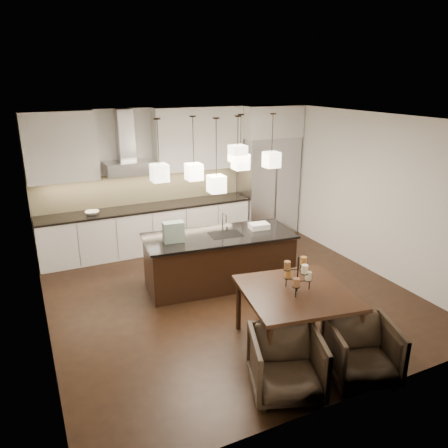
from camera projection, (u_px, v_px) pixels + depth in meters
name	position (u px, v px, depth m)	size (l,w,h in m)	color
floor	(229.00, 295.00, 7.11)	(5.50, 5.50, 0.02)	black
ceiling	(230.00, 118.00, 6.21)	(5.50, 5.50, 0.02)	white
wall_back	(171.00, 177.00, 9.02)	(5.50, 0.02, 2.80)	silver
wall_front	(352.00, 287.00, 4.30)	(5.50, 0.02, 2.80)	silver
wall_left	(35.00, 240.00, 5.54)	(0.02, 5.50, 2.80)	silver
wall_right	(368.00, 193.00, 7.78)	(0.02, 5.50, 2.80)	silver
refrigerator	(268.00, 186.00, 9.65)	(1.20, 0.72, 2.15)	#B7B7BA
fridge_panel	(270.00, 121.00, 9.20)	(1.26, 0.72, 0.65)	silver
lower_cabinets	(149.00, 230.00, 8.79)	(4.21, 0.62, 0.88)	silver
countertop	(147.00, 208.00, 8.65)	(4.21, 0.66, 0.04)	black
backsplash	(142.00, 188.00, 8.80)	(4.21, 0.02, 0.63)	tan
upper_cab_left	(60.00, 147.00, 7.76)	(1.25, 0.35, 1.25)	silver
upper_cab_right	(199.00, 139.00, 8.83)	(1.86, 0.35, 1.25)	silver
hood_canopy	(129.00, 168.00, 8.30)	(0.90, 0.52, 0.24)	#B7B7BA
hood_chimney	(125.00, 135.00, 8.21)	(0.30, 0.28, 0.96)	#B7B7BA
fruit_bowl	(92.00, 213.00, 8.15)	(0.26, 0.26, 0.06)	silver
island_body	(219.00, 260.00, 7.37)	(2.40, 0.96, 0.84)	black
island_top	(219.00, 236.00, 7.23)	(2.47, 1.03, 0.04)	black
faucet	(223.00, 222.00, 7.28)	(0.10, 0.23, 0.36)	silver
tote_bag	(173.00, 232.00, 6.87)	(0.33, 0.17, 0.33)	#1E4D2E
food_container	(259.00, 226.00, 7.50)	(0.33, 0.23, 0.10)	silver
dining_table	(295.00, 318.00, 5.64)	(1.33, 1.33, 0.80)	black
candelabra	(298.00, 274.00, 5.44)	(0.38, 0.38, 0.47)	black
candle_a	(308.00, 276.00, 5.49)	(0.08, 0.08, 0.11)	#F7E8B4
candle_b	(288.00, 274.00, 5.55)	(0.08, 0.08, 0.11)	#BD7933
candle_c	(296.00, 282.00, 5.32)	(0.08, 0.08, 0.11)	brown
candle_d	(304.00, 261.00, 5.52)	(0.08, 0.08, 0.11)	#BD7933
candle_e	(287.00, 265.00, 5.38)	(0.08, 0.08, 0.11)	brown
candle_f	(305.00, 269.00, 5.28)	(0.08, 0.08, 0.11)	#F7E8B4
armchair_left	(286.00, 364.00, 4.81)	(0.77, 0.79, 0.72)	black
armchair_right	(362.00, 351.00, 5.05)	(0.75, 0.77, 0.70)	black
pendant_a	(160.00, 173.00, 6.53)	(0.24, 0.24, 0.26)	#F8EECB
pendant_b	(194.00, 172.00, 6.94)	(0.24, 0.24, 0.26)	#F8EECB
pendant_c	(238.00, 154.00, 6.88)	(0.24, 0.24, 0.26)	#F8EECB
pendant_d	(241.00, 162.00, 7.21)	(0.24, 0.24, 0.26)	#F8EECB
pendant_e	(272.00, 160.00, 7.37)	(0.24, 0.24, 0.26)	#F8EECB
pendant_f	(216.00, 184.00, 6.69)	(0.24, 0.24, 0.26)	#F8EECB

